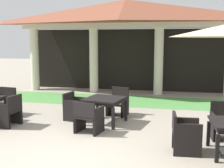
# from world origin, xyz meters

# --- Properties ---
(ground_plane) EXTENTS (60.00, 60.00, 0.00)m
(ground_plane) POSITION_xyz_m (0.00, 0.00, 0.00)
(ground_plane) COLOR #9E9384
(background_pavilion) EXTENTS (10.01, 2.69, 4.12)m
(background_pavilion) POSITION_xyz_m (0.00, 7.99, 3.20)
(background_pavilion) COLOR beige
(background_pavilion) RESTS_ON ground
(lawn_strip) EXTENTS (11.81, 2.20, 0.01)m
(lawn_strip) POSITION_xyz_m (0.00, 6.14, 0.00)
(lawn_strip) COLOR #519347
(lawn_strip) RESTS_ON ground
(patio_table_near_foreground) EXTENTS (1.20, 1.20, 0.74)m
(patio_table_near_foreground) POSITION_xyz_m (0.22, 2.93, 0.64)
(patio_table_near_foreground) COLOR black
(patio_table_near_foreground) RESTS_ON ground
(patio_chair_near_foreground_north) EXTENTS (0.69, 0.66, 0.87)m
(patio_chair_near_foreground_north) POSITION_xyz_m (0.42, 3.89, 0.39)
(patio_chair_near_foreground_north) COLOR black
(patio_chair_near_foreground_north) RESTS_ON ground
(patio_chair_near_foreground_west) EXTENTS (0.68, 0.71, 0.80)m
(patio_chair_near_foreground_west) POSITION_xyz_m (-0.73, 3.13, 0.39)
(patio_chair_near_foreground_west) COLOR black
(patio_chair_near_foreground_west) RESTS_ON ground
(patio_chair_near_foreground_south) EXTENTS (0.72, 0.67, 0.83)m
(patio_chair_near_foreground_south) POSITION_xyz_m (0.02, 1.98, 0.42)
(patio_chair_near_foreground_south) COLOR black
(patio_chair_near_foreground_south) RESTS_ON ground
(patio_chair_mid_left_east) EXTENTS (0.57, 0.66, 0.87)m
(patio_chair_mid_left_east) POSITION_xyz_m (-2.29, 2.11, 0.42)
(patio_chair_mid_left_east) COLOR black
(patio_chair_mid_left_east) RESTS_ON ground
(patio_chair_mid_left_north) EXTENTS (0.69, 0.60, 0.86)m
(patio_chair_mid_left_north) POSITION_xyz_m (-3.14, 3.21, 0.41)
(patio_chair_mid_left_north) COLOR black
(patio_chair_mid_left_north) RESTS_ON ground
(patio_chair_mid_right_north) EXTENTS (0.62, 0.60, 0.88)m
(patio_chair_mid_right_north) POSITION_xyz_m (3.33, 2.23, 0.40)
(patio_chair_mid_right_north) COLOR black
(patio_chair_mid_right_north) RESTS_ON ground
(patio_chair_mid_right_west) EXTENTS (0.61, 0.59, 0.84)m
(patio_chair_mid_right_west) POSITION_xyz_m (2.39, 1.14, 0.41)
(patio_chair_mid_right_west) COLOR black
(patio_chair_mid_right_west) RESTS_ON ground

